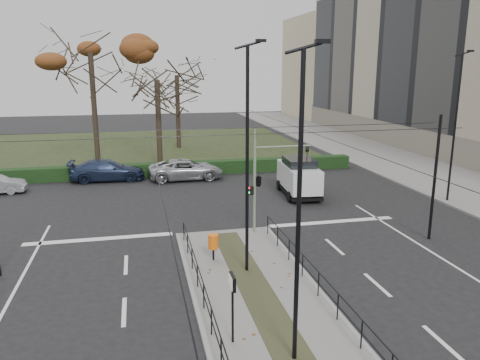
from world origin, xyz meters
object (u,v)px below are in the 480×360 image
object	(u,v)px
traffic_light	(260,179)
rust_tree	(90,52)
streetlamp_sidewalk	(455,126)
streetlamp_median_near	(299,209)
info_panel	(232,290)
bare_tree_center	(177,81)
streetlamp_median_far	(248,159)
litter_bin	(213,242)
white_van	(299,176)
parked_car_third	(107,170)
parked_car_fourth	(186,169)
bare_tree_near	(157,87)

from	to	relation	value
traffic_light	rust_tree	bearing A→B (deg)	114.80
streetlamp_sidewalk	streetlamp_median_near	bearing A→B (deg)	-137.33
info_panel	bare_tree_center	bearing A→B (deg)	87.30
traffic_light	streetlamp_median_far	world-z (taller)	streetlamp_median_far
traffic_light	streetlamp_median_near	size ratio (longest dim) A/B	0.53
litter_bin	info_panel	size ratio (longest dim) A/B	0.52
traffic_light	white_van	bearing A→B (deg)	56.27
litter_bin	parked_car_third	size ratio (longest dim) A/B	0.21
traffic_light	parked_car_fourth	bearing A→B (deg)	100.46
rust_tree	bare_tree_near	world-z (taller)	rust_tree
streetlamp_median_far	info_panel	bearing A→B (deg)	-108.29
streetlamp_median_near	streetlamp_median_far	xyz separation A→B (m)	(0.05, 6.00, 0.18)
info_panel	streetlamp_sidewalk	world-z (taller)	streetlamp_sidewalk
traffic_light	rust_tree	xyz separation A→B (m)	(-9.13, 19.76, 6.51)
streetlamp_median_far	bare_tree_center	world-z (taller)	bare_tree_center
info_panel	litter_bin	bearing A→B (deg)	85.92
streetlamp_sidewalk	bare_tree_near	bearing A→B (deg)	140.08
streetlamp_median_far	bare_tree_near	distance (m)	21.57
info_panel	streetlamp_median_far	size ratio (longest dim) A/B	0.24
info_panel	parked_car_third	world-z (taller)	info_panel
streetlamp_median_far	litter_bin	bearing A→B (deg)	130.71
streetlamp_median_near	parked_car_third	bearing A→B (deg)	104.75
info_panel	parked_car_third	size ratio (longest dim) A/B	0.40
parked_car_third	white_van	world-z (taller)	white_van
white_van	streetlamp_median_near	bearing A→B (deg)	-109.72
litter_bin	bare_tree_center	bearing A→B (deg)	87.59
streetlamp_sidewalk	parked_car_fourth	distance (m)	18.31
parked_car_third	rust_tree	xyz separation A→B (m)	(-1.12, 6.37, 8.53)
streetlamp_median_near	streetlamp_sidewalk	size ratio (longest dim) A/B	0.96
traffic_light	parked_car_third	size ratio (longest dim) A/B	0.85
info_panel	white_van	size ratio (longest dim) A/B	0.45
streetlamp_median_near	parked_car_fourth	distance (m)	23.29
white_van	bare_tree_center	bearing A→B (deg)	106.57
parked_car_third	parked_car_fourth	xyz separation A→B (m)	(5.69, -0.86, -0.02)
rust_tree	info_panel	bearing A→B (deg)	-78.59
rust_tree	bare_tree_center	xyz separation A→B (m)	(7.54, 6.65, -2.45)
streetlamp_sidewalk	parked_car_third	world-z (taller)	streetlamp_sidewalk
parked_car_fourth	bare_tree_center	xyz separation A→B (m)	(0.72, 13.88, 6.10)
parked_car_third	bare_tree_center	bearing A→B (deg)	-24.75
info_panel	streetlamp_median_far	world-z (taller)	streetlamp_median_far
streetlamp_sidewalk	parked_car_third	xyz separation A→B (m)	(-20.76, 10.48, -3.90)
streetlamp_median_far	parked_car_fourth	world-z (taller)	streetlamp_median_far
parked_car_fourth	bare_tree_near	bearing A→B (deg)	19.82
streetlamp_median_near	streetlamp_sidewalk	bearing A→B (deg)	42.67
streetlamp_median_far	rust_tree	world-z (taller)	rust_tree
litter_bin	parked_car_third	world-z (taller)	parked_car_third
info_panel	rust_tree	size ratio (longest dim) A/B	0.18
streetlamp_median_far	bare_tree_near	world-z (taller)	bare_tree_near
litter_bin	streetlamp_median_near	size ratio (longest dim) A/B	0.13
streetlamp_sidewalk	bare_tree_center	size ratio (longest dim) A/B	0.92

